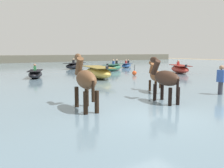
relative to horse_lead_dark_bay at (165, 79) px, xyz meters
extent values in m
plane|color=#84755B|center=(-1.57, -1.25, -1.20)|extent=(120.00, 120.00, 0.00)
cube|color=slate|center=(-1.57, 8.75, -1.04)|extent=(90.00, 90.00, 0.32)
ellipsoid|color=#382319|center=(-0.01, -0.08, 0.05)|extent=(0.74, 1.48, 0.57)
cylinder|color=black|center=(-0.09, 0.44, -0.71)|extent=(0.13, 0.13, 0.96)
cylinder|color=black|center=(0.24, 0.38, -0.71)|extent=(0.13, 0.13, 0.96)
cylinder|color=black|center=(-0.27, -0.53, -0.71)|extent=(0.13, 0.13, 0.96)
cylinder|color=black|center=(0.06, -0.60, -0.71)|extent=(0.13, 0.13, 0.96)
cylinder|color=#382319|center=(0.12, 0.65, 0.41)|extent=(0.31, 0.55, 0.65)
ellipsoid|color=#382319|center=(0.15, 0.79, 0.70)|extent=(0.29, 0.51, 0.24)
cylinder|color=black|center=(-0.14, -0.74, -0.21)|extent=(0.09, 0.09, 0.61)
ellipsoid|color=brown|center=(-3.05, 0.53, 0.13)|extent=(0.77, 1.58, 0.60)
cylinder|color=black|center=(-3.13, 1.08, -0.68)|extent=(0.14, 0.14, 1.03)
cylinder|color=black|center=(-2.78, 1.02, -0.68)|extent=(0.14, 0.14, 1.03)
cylinder|color=black|center=(-3.32, 0.04, -0.68)|extent=(0.14, 0.14, 1.03)
cylinder|color=black|center=(-2.96, -0.02, -0.68)|extent=(0.14, 0.14, 1.03)
cylinder|color=brown|center=(-2.91, 1.31, 0.51)|extent=(0.33, 0.59, 0.69)
ellipsoid|color=brown|center=(-2.88, 1.46, 0.83)|extent=(0.30, 0.55, 0.26)
cylinder|color=black|center=(-3.17, -0.18, -0.15)|extent=(0.10, 0.10, 0.65)
ellipsoid|color=brown|center=(1.29, 1.86, -0.10)|extent=(0.91, 1.31, 0.50)
cylinder|color=black|center=(1.34, 2.32, -0.77)|extent=(0.12, 0.12, 0.85)
cylinder|color=black|center=(1.61, 2.19, -0.77)|extent=(0.12, 0.12, 0.85)
cylinder|color=black|center=(0.97, 1.52, -0.77)|extent=(0.12, 0.12, 0.85)
cylinder|color=black|center=(1.24, 1.40, -0.77)|extent=(0.12, 0.12, 0.85)
cylinder|color=brown|center=(1.57, 2.45, 0.21)|extent=(0.37, 0.50, 0.57)
ellipsoid|color=brown|center=(1.62, 2.56, 0.48)|extent=(0.34, 0.46, 0.21)
cylinder|color=black|center=(1.04, 1.32, -0.33)|extent=(0.08, 0.08, 0.53)
ellipsoid|color=#28518E|center=(10.79, 17.03, -0.65)|extent=(2.59, 2.17, 0.45)
cube|color=navy|center=(10.79, 17.03, -0.40)|extent=(2.49, 2.08, 0.04)
cube|color=#232328|center=(11.40, 17.44, -0.23)|extent=(0.32, 0.30, 0.30)
sphere|color=tan|center=(11.40, 17.44, 0.01)|extent=(0.18, 0.18, 0.18)
cube|color=red|center=(10.77, 17.07, -0.23)|extent=(0.32, 0.30, 0.30)
sphere|color=beige|center=(10.77, 17.07, 0.01)|extent=(0.18, 0.18, 0.18)
ellipsoid|color=black|center=(-1.73, 11.29, -0.62)|extent=(1.79, 2.71, 0.51)
cube|color=black|center=(-1.73, 11.29, -0.34)|extent=(1.72, 2.60, 0.04)
cube|color=#388E51|center=(-1.75, 11.30, -0.17)|extent=(0.26, 0.31, 0.30)
sphere|color=#A37556|center=(-1.75, 11.30, 0.07)|extent=(0.18, 0.18, 0.18)
ellipsoid|color=#337556|center=(6.81, 13.83, -0.57)|extent=(3.51, 3.02, 0.61)
cube|color=#1E4634|center=(6.81, 13.83, -0.25)|extent=(3.37, 2.90, 0.04)
cube|color=black|center=(5.44, 12.81, -0.18)|extent=(0.19, 0.20, 0.18)
cube|color=#232328|center=(7.60, 14.43, -0.08)|extent=(0.32, 0.30, 0.30)
sphere|color=beige|center=(7.60, 14.43, 0.16)|extent=(0.18, 0.18, 0.18)
cube|color=#3356A8|center=(6.80, 13.84, -0.08)|extent=(0.32, 0.30, 0.30)
sphere|color=tan|center=(6.80, 13.84, 0.16)|extent=(0.18, 0.18, 0.18)
ellipsoid|color=#BC382D|center=(10.35, 8.34, -0.55)|extent=(2.81, 3.54, 0.66)
cube|color=maroon|center=(10.35, 8.34, -0.20)|extent=(2.70, 3.40, 0.04)
cube|color=black|center=(9.49, 6.94, -0.13)|extent=(0.20, 0.19, 0.18)
cube|color=red|center=(10.21, 8.43, -0.03)|extent=(0.29, 0.32, 0.30)
sphere|color=tan|center=(10.21, 8.43, 0.21)|extent=(0.18, 0.18, 0.18)
ellipsoid|color=black|center=(4.68, 18.51, -0.56)|extent=(3.42, 2.90, 0.63)
cube|color=black|center=(4.68, 18.51, -0.23)|extent=(3.28, 2.79, 0.04)
cube|color=#232328|center=(4.58, 18.64, -0.06)|extent=(0.32, 0.30, 0.30)
sphere|color=tan|center=(4.58, 18.64, 0.18)|extent=(0.18, 0.18, 0.18)
ellipsoid|color=gold|center=(2.04, 8.67, -0.48)|extent=(2.13, 4.05, 0.78)
cube|color=olive|center=(2.04, 8.67, -0.07)|extent=(2.05, 3.89, 0.04)
cube|color=black|center=(1.69, 6.85, 0.00)|extent=(0.18, 0.15, 0.18)
cylinder|color=#383842|center=(3.30, -0.18, -0.76)|extent=(0.20, 0.20, 0.88)
cube|color=#3356A8|center=(3.30, -0.18, -0.05)|extent=(0.22, 0.33, 0.54)
sphere|color=#A37556|center=(3.30, -0.18, 0.33)|extent=(0.20, 0.20, 0.20)
sphere|color=#E54C1E|center=(5.61, 8.92, -0.69)|extent=(0.36, 0.36, 0.36)
cylinder|color=black|center=(5.61, 8.92, -0.27)|extent=(0.04, 0.04, 0.47)
camera|label=1|loc=(-6.54, -6.39, 1.03)|focal=38.37mm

